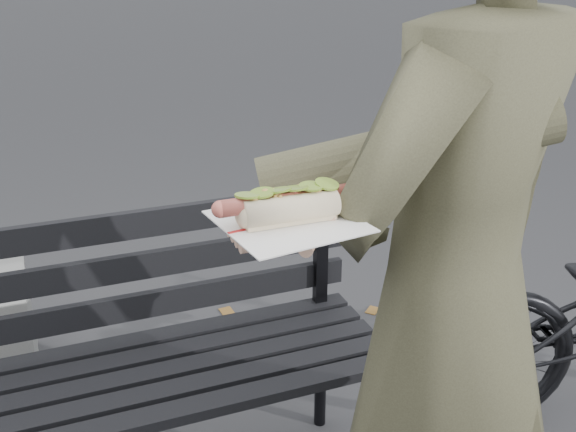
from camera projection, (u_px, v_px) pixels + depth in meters
The scene contains 3 objects.
park_bench at pixel (108, 352), 1.85m from camera, with size 1.50×0.44×0.88m.
person at pixel (451, 307), 1.29m from camera, with size 0.67×0.44×1.84m, color #413F2B.
held_hotdog at pixel (380, 166), 1.08m from camera, with size 0.62×0.31×0.20m.
Camera 1 is at (-0.19, -0.81, 1.58)m, focal length 42.00 mm.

